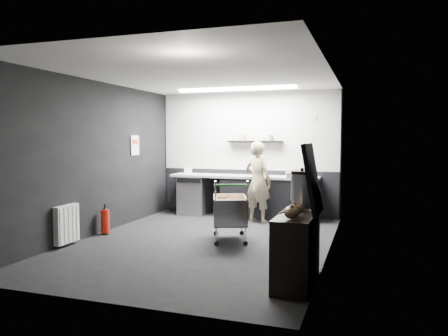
% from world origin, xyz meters
% --- Properties ---
extents(floor, '(5.50, 5.50, 0.00)m').
position_xyz_m(floor, '(0.00, 0.00, 0.00)').
color(floor, black).
rests_on(floor, ground).
extents(ceiling, '(5.50, 5.50, 0.00)m').
position_xyz_m(ceiling, '(0.00, 0.00, 2.70)').
color(ceiling, silver).
rests_on(ceiling, wall_back).
extents(wall_back, '(5.50, 0.00, 5.50)m').
position_xyz_m(wall_back, '(0.00, 2.75, 1.35)').
color(wall_back, black).
rests_on(wall_back, floor).
extents(wall_front, '(5.50, 0.00, 5.50)m').
position_xyz_m(wall_front, '(0.00, -2.75, 1.35)').
color(wall_front, black).
rests_on(wall_front, floor).
extents(wall_left, '(0.00, 5.50, 5.50)m').
position_xyz_m(wall_left, '(-2.00, 0.00, 1.35)').
color(wall_left, black).
rests_on(wall_left, floor).
extents(wall_right, '(0.00, 5.50, 5.50)m').
position_xyz_m(wall_right, '(2.00, 0.00, 1.35)').
color(wall_right, black).
rests_on(wall_right, floor).
extents(kitchen_wall_panel, '(3.95, 0.02, 1.70)m').
position_xyz_m(kitchen_wall_panel, '(0.00, 2.73, 1.85)').
color(kitchen_wall_panel, silver).
rests_on(kitchen_wall_panel, wall_back).
extents(dado_panel, '(3.95, 0.02, 1.00)m').
position_xyz_m(dado_panel, '(0.00, 2.73, 0.50)').
color(dado_panel, black).
rests_on(dado_panel, wall_back).
extents(floating_shelf, '(1.20, 0.22, 0.04)m').
position_xyz_m(floating_shelf, '(0.20, 2.62, 1.62)').
color(floating_shelf, black).
rests_on(floating_shelf, wall_back).
extents(wall_clock, '(0.20, 0.03, 0.20)m').
position_xyz_m(wall_clock, '(1.40, 2.72, 2.15)').
color(wall_clock, silver).
rests_on(wall_clock, wall_back).
extents(poster, '(0.02, 0.30, 0.40)m').
position_xyz_m(poster, '(-1.98, 1.30, 1.55)').
color(poster, white).
rests_on(poster, wall_left).
extents(poster_red_band, '(0.02, 0.22, 0.10)m').
position_xyz_m(poster_red_band, '(-1.98, 1.30, 1.62)').
color(poster_red_band, red).
rests_on(poster_red_band, poster).
extents(radiator, '(0.10, 0.50, 0.60)m').
position_xyz_m(radiator, '(-1.94, -0.90, 0.35)').
color(radiator, silver).
rests_on(radiator, wall_left).
extents(ceiling_strip, '(2.40, 0.20, 0.04)m').
position_xyz_m(ceiling_strip, '(0.00, 1.85, 2.67)').
color(ceiling_strip, white).
rests_on(ceiling_strip, ceiling).
extents(prep_counter, '(3.20, 0.61, 0.90)m').
position_xyz_m(prep_counter, '(0.14, 2.42, 0.46)').
color(prep_counter, black).
rests_on(prep_counter, floor).
extents(person, '(0.69, 0.56, 1.63)m').
position_xyz_m(person, '(0.43, 1.97, 0.82)').
color(person, beige).
rests_on(person, floor).
extents(shopping_cart, '(0.83, 1.08, 0.99)m').
position_xyz_m(shopping_cart, '(0.37, 0.28, 0.47)').
color(shopping_cart, silver).
rests_on(shopping_cart, floor).
extents(sideboard, '(0.47, 1.10, 1.64)m').
position_xyz_m(sideboard, '(1.79, -1.49, 0.53)').
color(sideboard, black).
rests_on(sideboard, floor).
extents(fire_extinguisher, '(0.15, 0.15, 0.51)m').
position_xyz_m(fire_extinguisher, '(-1.85, 0.02, 0.25)').
color(fire_extinguisher, red).
rests_on(fire_extinguisher, floor).
extents(cardboard_box, '(0.59, 0.50, 0.10)m').
position_xyz_m(cardboard_box, '(1.19, 2.37, 0.95)').
color(cardboard_box, tan).
rests_on(cardboard_box, prep_counter).
extents(pink_tub, '(0.19, 0.19, 0.19)m').
position_xyz_m(pink_tub, '(0.38, 2.42, 0.99)').
color(pink_tub, silver).
rests_on(pink_tub, prep_counter).
extents(white_container, '(0.21, 0.19, 0.15)m').
position_xyz_m(white_container, '(-1.27, 2.37, 0.97)').
color(white_container, silver).
rests_on(white_container, prep_counter).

